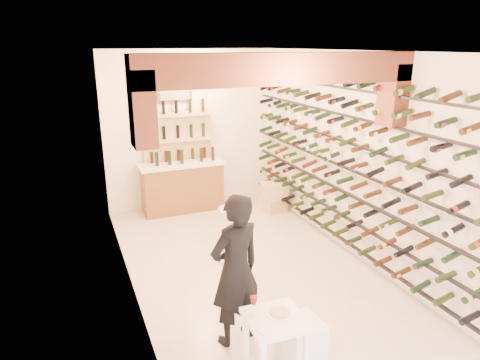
% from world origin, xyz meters
% --- Properties ---
extents(ground, '(6.00, 6.00, 0.00)m').
position_xyz_m(ground, '(0.00, 0.00, 0.00)').
color(ground, beige).
rests_on(ground, ground).
extents(room_shell, '(3.52, 6.02, 3.21)m').
position_xyz_m(room_shell, '(0.00, -0.26, 2.25)').
color(room_shell, white).
rests_on(room_shell, ground).
extents(wine_rack, '(0.32, 5.70, 2.56)m').
position_xyz_m(wine_rack, '(1.53, 0.00, 1.55)').
color(wine_rack, black).
rests_on(wine_rack, ground).
extents(back_counter, '(1.70, 0.62, 1.29)m').
position_xyz_m(back_counter, '(-0.30, 2.65, 0.53)').
color(back_counter, brown).
rests_on(back_counter, ground).
extents(back_shelving, '(1.40, 0.31, 2.73)m').
position_xyz_m(back_shelving, '(-0.30, 2.89, 1.17)').
color(back_shelving, tan).
rests_on(back_shelving, ground).
extents(tasting_table, '(0.57, 0.57, 0.97)m').
position_xyz_m(tasting_table, '(-0.74, -2.38, 0.65)').
color(tasting_table, white).
rests_on(tasting_table, ground).
extents(white_stool, '(0.44, 0.44, 0.51)m').
position_xyz_m(white_stool, '(-0.32, -2.19, 0.25)').
color(white_stool, white).
rests_on(white_stool, ground).
extents(person, '(0.75, 0.59, 1.79)m').
position_xyz_m(person, '(-0.83, -1.57, 0.90)').
color(person, black).
rests_on(person, ground).
extents(chrome_barstool, '(0.45, 0.45, 0.87)m').
position_xyz_m(chrome_barstool, '(-0.15, 0.27, 0.50)').
color(chrome_barstool, silver).
rests_on(chrome_barstool, ground).
extents(crate_lower, '(0.55, 0.44, 0.29)m').
position_xyz_m(crate_lower, '(1.40, 1.88, 0.14)').
color(crate_lower, tan).
rests_on(crate_lower, ground).
extents(crate_upper, '(0.61, 0.48, 0.31)m').
position_xyz_m(crate_upper, '(1.40, 1.88, 0.45)').
color(crate_upper, tan).
rests_on(crate_upper, crate_lower).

